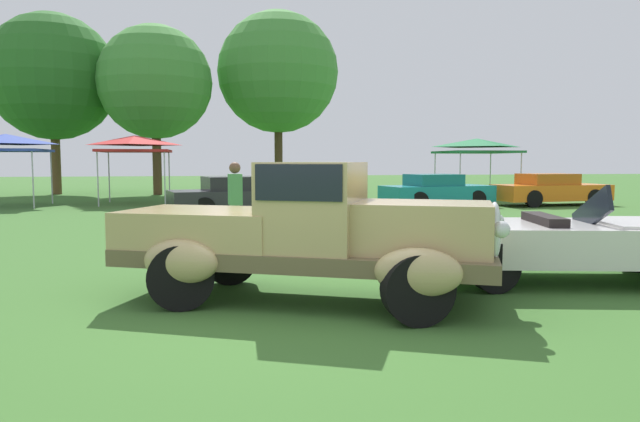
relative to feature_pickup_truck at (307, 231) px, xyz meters
name	(u,v)px	position (x,y,z in m)	size (l,w,h in m)	color
ground_plane	(298,314)	(-0.20, -0.57, -0.87)	(120.00, 120.00, 0.00)	#386628
feature_pickup_truck	(307,231)	(0.00, 0.00, 0.00)	(4.71, 3.18, 1.70)	brown
neighbor_convertible	(581,241)	(4.01, 0.46, -0.29)	(4.53, 2.60, 1.40)	silver
show_car_charcoal	(241,196)	(-0.23, 11.52, -0.27)	(4.73, 2.60, 1.22)	#28282D
show_car_teal	(437,191)	(7.00, 13.26, -0.27)	(4.28, 2.39, 1.22)	teal
show_car_orange	(551,190)	(11.67, 13.34, -0.27)	(4.51, 2.03, 1.22)	orange
spectator_far_side	(235,202)	(-0.69, 4.48, 0.04)	(0.27, 0.42, 1.69)	#9E998E
canopy_tent_left_field	(6,142)	(-8.65, 16.58, 1.55)	(2.73, 2.73, 2.71)	#B7B7BC
canopy_tent_center_field	(135,143)	(-4.11, 17.08, 1.55)	(2.69, 2.69, 2.71)	#B7B7BC
canopy_tent_right_field	(477,145)	(10.62, 17.57, 1.55)	(3.13, 3.13, 2.71)	#B7B7BC
treeline_far_left	(53,77)	(-8.93, 24.67, 5.04)	(6.32, 6.32, 9.08)	brown
treeline_mid_left	(155,82)	(-3.84, 23.36, 4.73)	(5.62, 5.62, 8.42)	#47331E
treeline_center	(278,73)	(2.48, 24.83, 5.60)	(6.51, 6.51, 9.73)	#47331E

